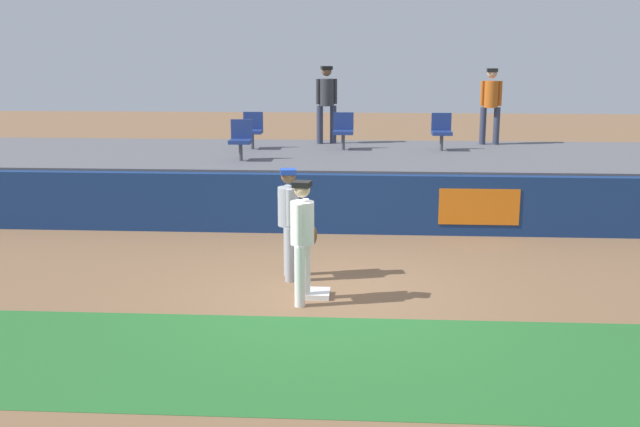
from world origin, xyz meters
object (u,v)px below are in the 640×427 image
object	(u,v)px
first_base	(316,294)
player_runner_visitor	(289,216)
seat_back_left	(253,128)
seat_back_center	(343,129)
seat_front_left	(241,138)
seat_back_right	(442,130)
spectator_capped	(491,101)
spectator_hooded	(327,99)
player_fielder_home	(303,233)

from	to	relation	value
first_base	player_runner_visitor	distance (m)	1.36
seat_back_left	seat_back_center	distance (m)	2.10
first_base	seat_back_left	distance (m)	7.47
seat_front_left	seat_back_left	world-z (taller)	same
seat_back_left	seat_back_right	world-z (taller)	same
seat_back_right	seat_front_left	bearing A→B (deg)	-157.37
seat_back_left	spectator_capped	world-z (taller)	spectator_capped
seat_back_right	spectator_hooded	size ratio (longest dim) A/B	0.45
seat_back_center	spectator_hooded	size ratio (longest dim) A/B	0.45
seat_back_center	spectator_capped	xyz separation A→B (m)	(3.50, 1.11, 0.58)
player_fielder_home	seat_back_center	xyz separation A→B (m)	(0.33, 7.30, 0.65)
seat_back_center	seat_back_right	world-z (taller)	same
first_base	seat_back_right	size ratio (longest dim) A/B	0.48
seat_front_left	player_runner_visitor	bearing A→B (deg)	-71.84
first_base	spectator_hooded	distance (m)	8.38
player_fielder_home	seat_back_left	world-z (taller)	seat_back_left
player_fielder_home	seat_back_right	xyz separation A→B (m)	(2.57, 7.30, 0.65)
seat_back_center	player_fielder_home	bearing A→B (deg)	-92.55
player_runner_visitor	seat_back_right	bearing A→B (deg)	145.45
spectator_hooded	spectator_capped	size ratio (longest dim) A/B	1.03
player_fielder_home	seat_front_left	distance (m)	5.81
player_fielder_home	seat_front_left	world-z (taller)	seat_front_left
player_runner_visitor	seat_back_right	distance (m)	6.86
first_base	player_fielder_home	world-z (taller)	player_fielder_home
seat_front_left	spectator_hooded	world-z (taller)	spectator_hooded
seat_front_left	seat_back_left	distance (m)	1.80
player_fielder_home	spectator_hooded	bearing A→B (deg)	-169.45
seat_back_center	spectator_capped	bearing A→B (deg)	17.66
player_runner_visitor	spectator_capped	bearing A→B (deg)	140.87
seat_front_left	seat_back_right	size ratio (longest dim) A/B	1.00
player_runner_visitor	spectator_hooded	xyz separation A→B (m)	(0.19, 7.23, 1.26)
seat_front_left	spectator_capped	size ratio (longest dim) A/B	0.46
first_base	player_runner_visitor	world-z (taller)	player_runner_visitor
first_base	player_fielder_home	bearing A→B (deg)	-120.72
player_runner_visitor	first_base	bearing A→B (deg)	19.58
player_runner_visitor	spectator_capped	size ratio (longest dim) A/B	0.95
first_base	seat_back_center	xyz separation A→B (m)	(0.17, 7.03, 1.61)
player_runner_visitor	seat_back_center	bearing A→B (deg)	164.52
seat_back_right	spectator_capped	size ratio (longest dim) A/B	0.46
spectator_capped	first_base	bearing A→B (deg)	69.04
player_runner_visitor	seat_back_center	size ratio (longest dim) A/B	2.04
spectator_hooded	seat_back_center	bearing A→B (deg)	98.55
seat_back_left	spectator_capped	distance (m)	5.74
spectator_hooded	seat_back_left	bearing A→B (deg)	17.70
player_fielder_home	spectator_capped	world-z (taller)	spectator_capped
player_fielder_home	seat_back_left	distance (m)	7.54
first_base	seat_back_left	bearing A→B (deg)	105.38
seat_back_left	seat_back_center	world-z (taller)	same
player_fielder_home	seat_front_left	xyz separation A→B (m)	(-1.75, 5.50, 0.65)
player_fielder_home	seat_back_left	bearing A→B (deg)	-156.58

